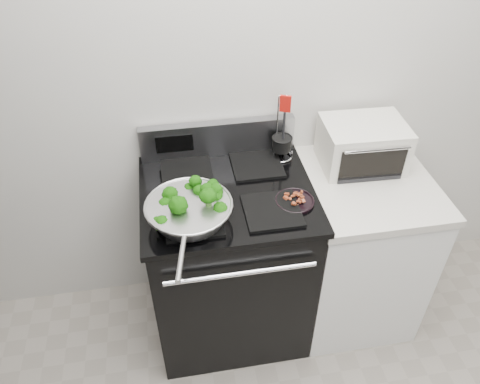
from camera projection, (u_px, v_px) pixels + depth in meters
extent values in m
cube|color=beige|center=(279.00, 72.00, 2.17)|extent=(4.00, 0.02, 2.70)
cube|color=black|center=(229.00, 264.00, 2.44)|extent=(0.76, 0.66, 0.92)
cube|color=black|center=(227.00, 194.00, 2.13)|extent=(0.79, 0.69, 0.03)
cube|color=#99999E|center=(218.00, 138.00, 2.30)|extent=(0.76, 0.05, 0.18)
cube|color=black|center=(193.00, 220.00, 1.97)|extent=(0.24, 0.24, 0.01)
cube|color=black|center=(272.00, 211.00, 2.01)|extent=(0.24, 0.24, 0.01)
cube|color=black|center=(187.00, 172.00, 2.23)|extent=(0.24, 0.24, 0.01)
cube|color=black|center=(257.00, 165.00, 2.27)|extent=(0.24, 0.24, 0.01)
cube|color=white|center=(354.00, 250.00, 2.54)|extent=(0.60, 0.66, 0.88)
cube|color=beige|center=(368.00, 184.00, 2.24)|extent=(0.62, 0.68, 0.04)
torus|color=silver|center=(189.00, 205.00, 1.92)|extent=(0.37, 0.37, 0.01)
cylinder|color=silver|center=(181.00, 258.00, 1.70)|extent=(0.06, 0.22, 0.02)
cylinder|color=black|center=(295.00, 201.00, 2.06)|extent=(0.17, 0.17, 0.01)
cylinder|color=black|center=(282.00, 144.00, 2.28)|extent=(0.09, 0.09, 0.07)
cylinder|color=black|center=(283.00, 130.00, 2.23)|extent=(0.02, 0.02, 0.21)
cube|color=red|center=(285.00, 102.00, 2.14)|extent=(0.05, 0.03, 0.08)
cube|color=silver|center=(362.00, 144.00, 2.27)|extent=(0.40, 0.31, 0.22)
cube|color=black|center=(374.00, 164.00, 2.16)|extent=(0.31, 0.02, 0.16)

